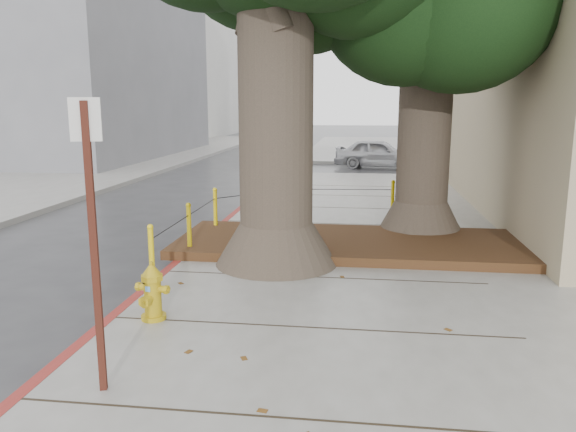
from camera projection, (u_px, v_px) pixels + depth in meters
The scene contains 12 objects.
ground at pixel (268, 337), 6.82m from camera, with size 140.00×140.00×0.00m, color #28282B.
sidewalk_far at pixel (441, 148), 35.20m from camera, with size 16.00×20.00×0.15m, color slate.
curb_red at pixel (176, 267), 9.49m from camera, with size 0.14×26.00×0.16m, color maroon.
planter_bed at pixel (350, 243), 10.45m from camera, with size 6.40×2.60×0.16m, color black.
building_far_grey at pixel (51, 41), 28.96m from camera, with size 12.00×16.00×12.00m, color slate.
building_far_white at pixel (165, 52), 51.28m from camera, with size 12.00×18.00×15.00m, color silver.
bollard_ring at pixel (261, 213), 11.06m from camera, with size 3.79×5.39×0.95m.
fire_hydrant at pixel (152, 292), 6.92m from camera, with size 0.39×0.37×0.74m.
signpost at pixel (93, 231), 4.97m from camera, with size 0.26×0.09×2.69m.
car_silver at pixel (378, 154), 24.62m from camera, with size 1.52×3.79×1.29m, color #AFB0B5.
car_red at pixel (505, 155), 24.63m from camera, with size 1.27×3.63×1.20m, color maroon.
car_dark at pixel (115, 152), 26.53m from camera, with size 1.54×3.79×1.10m, color black.
Camera 1 is at (1.08, -6.31, 2.78)m, focal length 35.00 mm.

